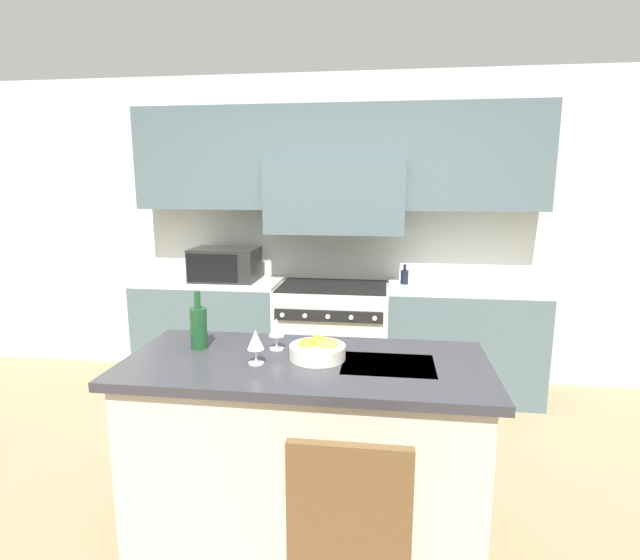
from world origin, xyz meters
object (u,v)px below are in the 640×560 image
island_chair (350,548)px  wine_glass_far (276,328)px  fruit_bowl (318,350)px  wine_glass_near (256,341)px  oil_bottle_on_counter (405,277)px  range_stove (333,337)px  microwave (225,264)px  wine_bottle (199,327)px

island_chair → wine_glass_far: bearing=116.4°
fruit_bowl → wine_glass_far: bearing=155.7°
wine_glass_near → fruit_bowl: 0.32m
wine_glass_far → oil_bottle_on_counter: (0.71, 1.75, -0.04)m
range_stove → oil_bottle_on_counter: oil_bottle_on_counter is taller
microwave → fruit_bowl: (1.07, -1.81, -0.11)m
island_chair → wine_glass_near: wine_glass_near is taller
island_chair → fruit_bowl: (-0.23, 0.82, 0.42)m
island_chair → oil_bottle_on_counter: 2.72m
range_stove → oil_bottle_on_counter: (0.60, 0.06, 0.54)m
range_stove → oil_bottle_on_counter: bearing=6.1°
microwave → wine_bottle: wine_bottle is taller
wine_glass_far → fruit_bowl: size_ratio=0.60×
range_stove → microwave: (-0.95, 0.02, 0.62)m
microwave → oil_bottle_on_counter: bearing=1.7°
fruit_bowl → wine_glass_near: bearing=-157.9°
range_stove → fruit_bowl: (0.12, -1.79, 0.51)m
wine_glass_far → range_stove: bearing=86.3°
wine_glass_near → wine_bottle: bearing=152.3°
range_stove → oil_bottle_on_counter: size_ratio=5.65×
fruit_bowl → oil_bottle_on_counter: (0.48, 1.85, 0.03)m
microwave → wine_glass_near: size_ratio=3.36×
microwave → wine_glass_far: 1.90m
wine_glass_near → wine_glass_far: (0.05, 0.22, 0.00)m
wine_glass_far → oil_bottle_on_counter: bearing=68.0°
island_chair → range_stove: bearing=97.6°
wine_bottle → wine_glass_near: (0.35, -0.19, -0.00)m
microwave → island_chair: 2.98m
wine_bottle → oil_bottle_on_counter: (1.12, 1.78, -0.04)m
wine_glass_near → wine_glass_far: 0.23m
wine_glass_near → fruit_bowl: (0.28, 0.12, -0.07)m
wine_glass_near → fruit_bowl: size_ratio=0.60×
range_stove → microwave: bearing=178.9°
range_stove → wine_glass_far: size_ratio=5.63×
wine_bottle → fruit_bowl: bearing=-6.3°
wine_bottle → wine_glass_near: size_ratio=1.84×
wine_glass_near → wine_glass_far: bearing=76.8°
wine_bottle → wine_glass_far: 0.41m
fruit_bowl → island_chair: bearing=-74.6°
wine_bottle → microwave: bearing=103.9°
island_chair → wine_bottle: 1.34m
range_stove → wine_bottle: size_ratio=3.07×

